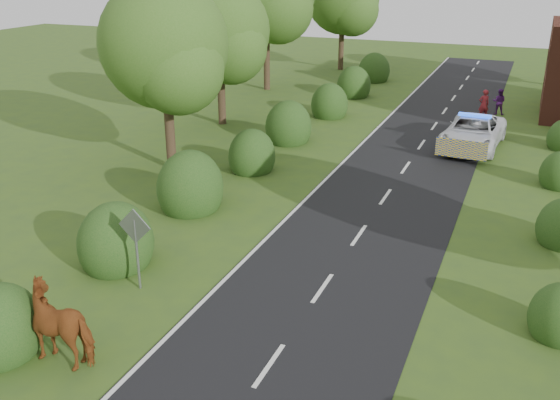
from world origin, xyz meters
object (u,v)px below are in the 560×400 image
at_px(cow, 66,327).
at_px(police_van, 473,132).
at_px(pedestrian_purple, 499,102).
at_px(road_sign, 136,237).
at_px(pedestrian_red, 484,105).

distance_m(cow, police_van, 23.06).
relative_size(police_van, pedestrian_purple, 3.81).
bearing_deg(cow, road_sign, -178.10).
bearing_deg(cow, pedestrian_red, 163.04).
distance_m(cow, pedestrian_purple, 30.89).
distance_m(pedestrian_red, pedestrian_purple, 1.82).
height_order(police_van, pedestrian_red, pedestrian_red).
bearing_deg(police_van, cow, -103.95).
bearing_deg(cow, pedestrian_purple, 162.43).
bearing_deg(cow, police_van, 159.10).
bearing_deg(road_sign, cow, -85.23).
bearing_deg(pedestrian_purple, police_van, 88.70).
relative_size(cow, police_van, 0.39).
bearing_deg(road_sign, pedestrian_red, 73.42).
xyz_separation_m(cow, pedestrian_purple, (7.84, 29.87, -0.04)).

